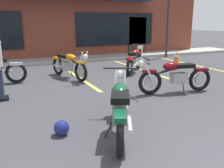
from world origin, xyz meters
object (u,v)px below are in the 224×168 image
Objects in this scene: motorcycle_orange_scrambler at (175,76)px; traffic_cone at (176,58)px; motorcycle_foreground_classic at (120,107)px; helmet_on_pavement at (61,128)px; motorcycle_red_sportbike at (69,65)px; motorcycle_silver_naked at (135,60)px.

motorcycle_orange_scrambler reaches higher than traffic_cone.
motorcycle_orange_scrambler is (2.43, 1.61, 0.00)m from motorcycle_foreground_classic.
helmet_on_pavement is at bearing -159.07° from motorcycle_orange_scrambler.
helmet_on_pavement is 8.30m from traffic_cone.
motorcycle_red_sportbike is at bearing 73.02° from helmet_on_pavement.
motorcycle_silver_naked is 6.45× the size of helmet_on_pavement.
motorcycle_orange_scrambler is at bearing 20.93° from helmet_on_pavement.
traffic_cone is (5.60, 5.46, -0.20)m from motorcycle_foreground_classic.
motorcycle_foreground_classic is at bearing -94.50° from motorcycle_red_sportbike.
motorcycle_orange_scrambler is at bearing -129.53° from traffic_cone.
motorcycle_silver_naked is 2.95m from motorcycle_orange_scrambler.
motorcycle_foreground_classic is 1.16× the size of motorcycle_silver_naked.
traffic_cone reaches higher than helmet_on_pavement.
motorcycle_silver_naked reaches higher than traffic_cone.
motorcycle_orange_scrambler is at bearing 33.61° from motorcycle_foreground_classic.
motorcycle_red_sportbike is at bearing -169.72° from traffic_cone.
motorcycle_foreground_classic is at bearing -122.51° from motorcycle_silver_naked.
motorcycle_silver_naked reaches higher than helmet_on_pavement.
motorcycle_foreground_classic is 3.67× the size of traffic_cone.
motorcycle_red_sportbike is 7.92× the size of helmet_on_pavement.
motorcycle_silver_naked is at bearing 57.49° from motorcycle_foreground_classic.
motorcycle_foreground_classic is 7.83m from traffic_cone.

